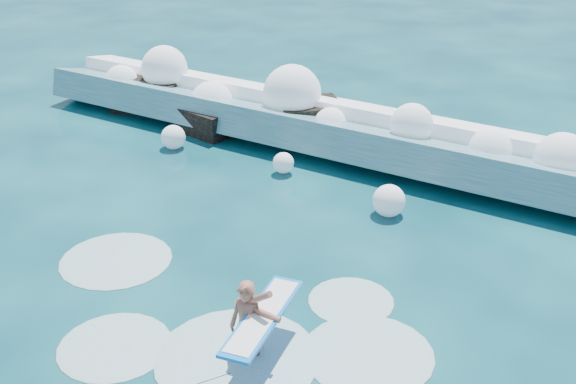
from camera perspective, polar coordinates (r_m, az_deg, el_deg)
name	(u,v)px	position (r m, az deg, el deg)	size (l,w,h in m)	color
ground	(173,266)	(14.79, -9.08, -5.76)	(200.00, 200.00, 0.00)	#072C39
breaking_wave	(309,124)	(20.42, 1.67, 5.37)	(17.43, 2.74, 1.50)	teal
rock_cluster	(215,110)	(22.07, -5.82, 6.47)	(8.10, 3.06, 1.23)	black
surfer_with_board	(251,325)	(11.90, -2.97, -10.48)	(1.08, 2.90, 1.70)	#9E5D4A
wave_spray	(297,107)	(20.27, 0.71, 6.73)	(14.64, 4.29, 2.13)	white
surf_foam	(233,333)	(12.79, -4.39, -11.08)	(9.20, 5.08, 0.14)	silver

